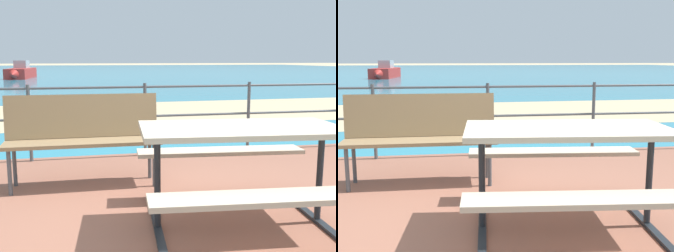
% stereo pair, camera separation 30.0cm
% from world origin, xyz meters
% --- Properties ---
extents(ground_plane, '(240.00, 240.00, 0.00)m').
position_xyz_m(ground_plane, '(0.00, 0.00, 0.00)').
color(ground_plane, tan).
extents(patio_paving, '(6.40, 5.20, 0.06)m').
position_xyz_m(patio_paving, '(0.00, 0.00, 0.03)').
color(patio_paving, '#935B47').
rests_on(patio_paving, ground).
extents(sea_water, '(90.00, 90.00, 0.01)m').
position_xyz_m(sea_water, '(0.00, 40.00, 0.01)').
color(sea_water, teal).
rests_on(sea_water, ground).
extents(beach_strip, '(54.11, 6.16, 0.01)m').
position_xyz_m(beach_strip, '(0.00, 7.28, 0.01)').
color(beach_strip, tan).
rests_on(beach_strip, ground).
extents(picnic_table, '(1.66, 1.67, 0.79)m').
position_xyz_m(picnic_table, '(0.35, -0.04, 0.66)').
color(picnic_table, '#BCAD93').
rests_on(picnic_table, patio_paving).
extents(park_bench, '(1.56, 0.42, 0.93)m').
position_xyz_m(park_bench, '(-0.82, 1.34, 0.62)').
color(park_bench, '#8C704C').
rests_on(park_bench, patio_paving).
extents(railing_fence, '(5.94, 0.04, 0.98)m').
position_xyz_m(railing_fence, '(0.00, 2.44, 0.69)').
color(railing_fence, '#4C5156').
rests_on(railing_fence, patio_paving).
extents(boat_near, '(1.62, 5.24, 1.23)m').
position_xyz_m(boat_near, '(-4.91, 27.32, 0.43)').
color(boat_near, red).
rests_on(boat_near, sea_water).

